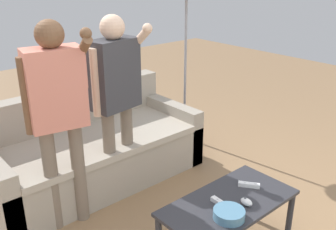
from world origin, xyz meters
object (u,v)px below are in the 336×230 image
couch (92,150)px  game_remote_wand_far (220,203)px  player_left (57,104)px  game_remote_wand_near (249,185)px  coffee_table (229,209)px  game_remote_nunchuk (246,202)px  player_center (116,88)px  snack_bowl (229,214)px

couch → game_remote_wand_far: bearing=-86.8°
player_left → game_remote_wand_near: (0.91, -1.04, -0.55)m
coffee_table → player_left: (-0.67, 1.07, 0.63)m
game_remote_nunchuk → player_center: size_ratio=0.06×
couch → coffee_table: size_ratio=2.07×
game_remote_nunchuk → coffee_table: bearing=117.7°
game_remote_wand_near → player_left: bearing=131.3°
couch → snack_bowl: couch is taller
game_remote_wand_far → game_remote_nunchuk: bearing=-40.7°
game_remote_wand_near → snack_bowl: bearing=-159.8°
game_remote_wand_near → game_remote_wand_far: bearing=-177.3°
game_remote_nunchuk → game_remote_wand_near: bearing=33.5°
game_remote_nunchuk → game_remote_wand_near: game_remote_nunchuk is taller
coffee_table → player_center: 1.30m
coffee_table → game_remote_wand_near: 0.26m
couch → game_remote_wand_far: 1.56m
game_remote_nunchuk → game_remote_wand_near: (0.19, 0.13, -0.01)m
coffee_table → game_remote_nunchuk: (0.05, -0.10, 0.08)m
snack_bowl → game_remote_wand_near: 0.42m
coffee_table → game_remote_wand_far: (-0.08, 0.01, 0.08)m
coffee_table → game_remote_wand_near: size_ratio=6.59×
game_remote_wand_far → couch: bearing=93.2°
game_remote_wand_far → snack_bowl: bearing=-117.7°
player_center → player_left: (-0.54, -0.07, 0.01)m
snack_bowl → player_left: 1.40m
couch → player_left: (-0.50, -0.49, 0.73)m
coffee_table → player_left: bearing=122.1°
player_center → game_remote_wand_near: player_center is taller
player_left → game_remote_wand_near: bearing=-48.7°
game_remote_wand_near → game_remote_wand_far: size_ratio=0.94×
snack_bowl → player_left: (-0.52, 1.18, 0.54)m
player_left → couch: bearing=44.1°
player_left → game_remote_nunchuk: bearing=-58.3°
game_remote_nunchuk → game_remote_wand_far: (-0.13, 0.11, -0.01)m
coffee_table → player_center: size_ratio=0.61×
player_left → snack_bowl: bearing=-66.2°
snack_bowl → player_center: 1.36m
coffee_table → game_remote_nunchuk: size_ratio=10.95×
game_remote_wand_near → player_center: bearing=108.4°
couch → coffee_table: 1.57m
game_remote_nunchuk → game_remote_wand_near: size_ratio=0.60×
player_left → game_remote_wand_far: (0.59, -1.05, -0.55)m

